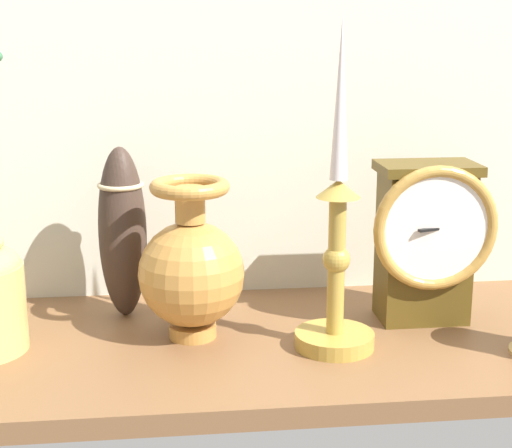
{
  "coord_description": "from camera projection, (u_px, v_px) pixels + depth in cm",
  "views": [
    {
      "loc": [
        -6.91,
        -88.33,
        36.6
      ],
      "look_at": [
        3.11,
        0.0,
        14.0
      ],
      "focal_mm": 56.12,
      "sensor_mm": 36.0,
      "label": 1
    }
  ],
  "objects": [
    {
      "name": "tall_ceramic_vase",
      "position": [
        123.0,
        232.0,
        1.0
      ],
      "size": [
        6.01,
        6.01,
        21.77
      ],
      "color": "#3B2B23",
      "rests_on": "ground_plane"
    },
    {
      "name": "brass_vase_bulbous",
      "position": [
        191.0,
        268.0,
        0.93
      ],
      "size": [
        12.51,
        12.51,
        19.11
      ],
      "color": "#BB833C",
      "rests_on": "ground_plane"
    },
    {
      "name": "candlestick_tall_left",
      "position": [
        337.0,
        255.0,
        0.9
      ],
      "size": [
        9.21,
        9.21,
        37.62
      ],
      "color": "#AF8E3A",
      "rests_on": "ground_plane"
    },
    {
      "name": "mantel_clock",
      "position": [
        426.0,
        239.0,
        0.98
      ],
      "size": [
        15.21,
        9.05,
        20.41
      ],
      "color": "#523E15",
      "rests_on": "ground_plane"
    },
    {
      "name": "ground_plane",
      "position": [
        230.0,
        348.0,
        0.95
      ],
      "size": [
        100.0,
        36.0,
        2.4
      ],
      "primitive_type": "cube",
      "color": "brown"
    },
    {
      "name": "back_wall",
      "position": [
        217.0,
        53.0,
        1.05
      ],
      "size": [
        120.0,
        2.0,
        65.0
      ],
      "primitive_type": "cube",
      "color": "silver",
      "rests_on": "ground_plane"
    }
  ]
}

